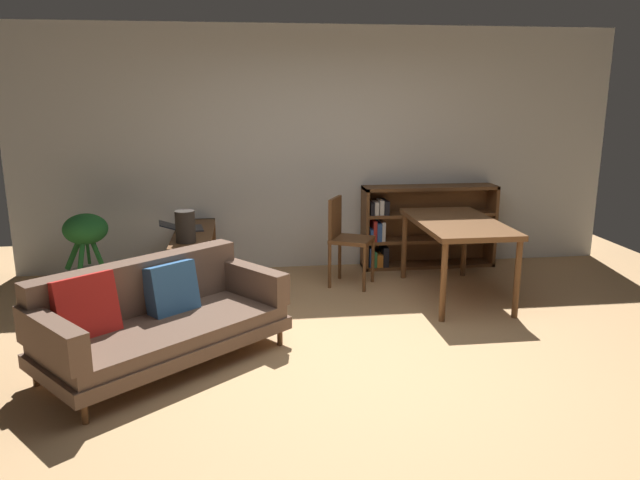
# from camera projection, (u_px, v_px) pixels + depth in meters

# --- Properties ---
(ground_plane) EXTENTS (8.16, 8.16, 0.00)m
(ground_plane) POSITION_uv_depth(u_px,v_px,m) (366.00, 362.00, 4.59)
(ground_plane) COLOR tan
(back_wall_panel) EXTENTS (6.80, 0.10, 2.70)m
(back_wall_panel) POSITION_uv_depth(u_px,v_px,m) (320.00, 150.00, 6.87)
(back_wall_panel) COLOR silver
(back_wall_panel) RESTS_ON ground_plane
(fabric_couch) EXTENTS (1.93, 1.79, 0.76)m
(fabric_couch) POSITION_uv_depth(u_px,v_px,m) (156.00, 316.00, 4.53)
(fabric_couch) COLOR brown
(fabric_couch) RESTS_ON ground_plane
(media_console) EXTENTS (0.38, 1.37, 0.62)m
(media_console) POSITION_uv_depth(u_px,v_px,m) (195.00, 264.00, 6.13)
(media_console) COLOR brown
(media_console) RESTS_ON ground_plane
(open_laptop) EXTENTS (0.46, 0.34, 0.09)m
(open_laptop) POSITION_uv_depth(u_px,v_px,m) (184.00, 227.00, 6.17)
(open_laptop) COLOR #333338
(open_laptop) RESTS_ON media_console
(desk_speaker) EXTENTS (0.18, 0.18, 0.30)m
(desk_speaker) POSITION_uv_depth(u_px,v_px,m) (185.00, 226.00, 5.63)
(desk_speaker) COLOR #2D2823
(desk_speaker) RESTS_ON media_console
(potted_floor_plant) EXTENTS (0.47, 0.54, 0.82)m
(potted_floor_plant) POSITION_uv_depth(u_px,v_px,m) (87.00, 248.00, 6.05)
(potted_floor_plant) COLOR #9E9389
(potted_floor_plant) RESTS_ON ground_plane
(dining_table) EXTENTS (0.78, 1.41, 0.77)m
(dining_table) POSITION_uv_depth(u_px,v_px,m) (457.00, 229.00, 5.92)
(dining_table) COLOR brown
(dining_table) RESTS_ON ground_plane
(dining_chair_near) EXTENTS (0.54, 0.52, 0.93)m
(dining_chair_near) POSITION_uv_depth(u_px,v_px,m) (346.00, 236.00, 6.32)
(dining_chair_near) COLOR brown
(dining_chair_near) RESTS_ON ground_plane
(bookshelf) EXTENTS (1.54, 0.32, 0.95)m
(bookshelf) POSITION_uv_depth(u_px,v_px,m) (420.00, 227.00, 7.05)
(bookshelf) COLOR brown
(bookshelf) RESTS_ON ground_plane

